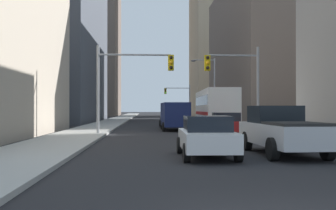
{
  "coord_description": "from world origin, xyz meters",
  "views": [
    {
      "loc": [
        -2.16,
        -5.49,
        1.78
      ],
      "look_at": [
        0.0,
        34.88,
        2.15
      ],
      "focal_mm": 42.4,
      "sensor_mm": 36.0,
      "label": 1
    }
  ],
  "objects": [
    {
      "name": "traffic_signal_near_right",
      "position": [
        3.82,
        21.14,
        4.04
      ],
      "size": [
        3.76,
        0.44,
        6.0
      ],
      "color": "gray",
      "rests_on": "ground"
    },
    {
      "name": "traffic_signal_far_right",
      "position": [
        3.43,
        64.09,
        4.08
      ],
      "size": [
        4.59,
        0.44,
        6.0
      ],
      "color": "gray",
      "rests_on": "ground"
    },
    {
      "name": "city_bus",
      "position": [
        3.94,
        29.76,
        1.93
      ],
      "size": [
        2.95,
        11.59,
        3.4
      ],
      "color": "silver",
      "rests_on": "ground"
    },
    {
      "name": "building_left_mid_office",
      "position": [
        -17.43,
        50.31,
        10.9
      ],
      "size": [
        16.69,
        27.97,
        21.8
      ],
      "primitive_type": "cube",
      "color": "#4C515B",
      "rests_on": "ground"
    },
    {
      "name": "sedan_white",
      "position": [
        0.02,
        8.87,
        0.77
      ],
      "size": [
        1.95,
        4.23,
        1.52
      ],
      "color": "white",
      "rests_on": "ground"
    },
    {
      "name": "sidewalk_left",
      "position": [
        -6.61,
        50.0,
        0.07
      ],
      "size": [
        3.59,
        160.0,
        0.15
      ],
      "primitive_type": "cube",
      "color": "#9E9E99",
      "rests_on": "ground"
    },
    {
      "name": "sidewalk_right",
      "position": [
        6.61,
        50.0,
        0.07
      ],
      "size": [
        3.59,
        160.0,
        0.15
      ],
      "primitive_type": "cube",
      "color": "#9E9E99",
      "rests_on": "ground"
    },
    {
      "name": "building_right_mid_block",
      "position": [
        17.23,
        50.92,
        9.99
      ],
      "size": [
        16.36,
        28.74,
        19.99
      ],
      "primitive_type": "cube",
      "color": "#66564C",
      "rests_on": "ground"
    },
    {
      "name": "cargo_van_navy",
      "position": [
        0.12,
        26.8,
        1.29
      ],
      "size": [
        2.16,
        5.26,
        2.26
      ],
      "color": "#141E4C",
      "rests_on": "ground"
    },
    {
      "name": "traffic_signal_near_left",
      "position": [
        -3.17,
        21.14,
        4.11
      ],
      "size": [
        5.16,
        0.44,
        6.0
      ],
      "color": "gray",
      "rests_on": "ground"
    },
    {
      "name": "pickup_truck_silver",
      "position": [
        3.08,
        9.65,
        0.93
      ],
      "size": [
        2.2,
        5.46,
        1.9
      ],
      "color": "#B7BABF",
      "rests_on": "ground"
    },
    {
      "name": "street_lamp_right",
      "position": [
        5.06,
        39.17,
        4.58
      ],
      "size": [
        2.76,
        0.32,
        7.5
      ],
      "color": "gray",
      "rests_on": "ground"
    },
    {
      "name": "sedan_red",
      "position": [
        3.1,
        20.72,
        0.77
      ],
      "size": [
        1.95,
        4.23,
        1.52
      ],
      "color": "maroon",
      "rests_on": "ground"
    },
    {
      "name": "building_left_far_tower",
      "position": [
        -18.64,
        93.48,
        27.44
      ],
      "size": [
        18.78,
        21.7,
        54.88
      ],
      "primitive_type": "cube",
      "color": "#66564C",
      "rests_on": "ground"
    },
    {
      "name": "sedan_black",
      "position": [
        0.05,
        32.78,
        0.77
      ],
      "size": [
        1.95,
        4.24,
        1.52
      ],
      "color": "black",
      "rests_on": "ground"
    }
  ]
}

